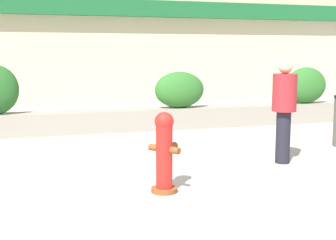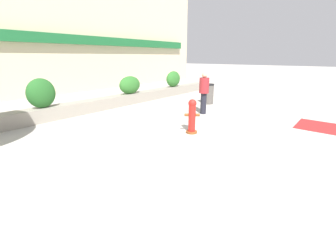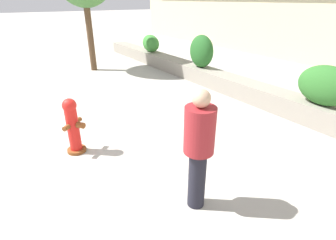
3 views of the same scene
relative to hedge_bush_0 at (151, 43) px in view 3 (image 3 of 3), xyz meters
name	(u,v)px [view 3 (image 3 of 3)]	position (x,y,z in m)	size (l,w,h in m)	color
ground_plane	(19,158)	(5.47, -6.00, -0.87)	(120.00, 120.00, 0.00)	#B2ADA3
planter_wall_low	(244,89)	(5.47, 0.00, -0.62)	(18.00, 0.70, 0.50)	gray
hedge_bush_0	(151,43)	(0.00, 0.00, 0.00)	(1.08, 0.57, 0.74)	#387F33
hedge_bush_1	(201,51)	(3.46, 0.00, 0.17)	(1.01, 0.61, 1.09)	#235B23
hedge_bush_2	(326,86)	(7.70, 0.00, 0.07)	(1.24, 0.65, 0.88)	#2D6B28
fire_hydrant	(73,126)	(5.82, -5.03, -0.32)	(0.49, 0.49, 1.08)	brown
pedestrian	(199,144)	(8.20, -4.02, 0.12)	(0.49, 0.49, 1.73)	black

